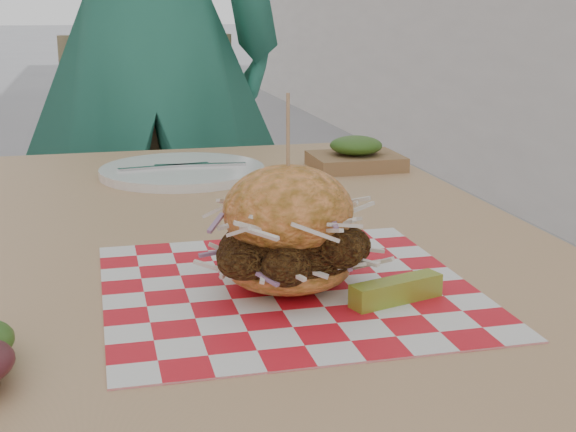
{
  "coord_description": "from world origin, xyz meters",
  "views": [
    {
      "loc": [
        -0.02,
        -0.97,
        1.02
      ],
      "look_at": [
        0.16,
        -0.24,
        0.82
      ],
      "focal_mm": 50.0,
      "sensor_mm": 36.0,
      "label": 1
    }
  ],
  "objects_px": {
    "sandwich": "(288,236)",
    "patio_table": "(216,292)",
    "patio_chair": "(155,202)",
    "diner": "(146,44)"
  },
  "relations": [
    {
      "from": "patio_table",
      "to": "sandwich",
      "type": "relative_size",
      "value": 6.26
    },
    {
      "from": "diner",
      "to": "patio_table",
      "type": "relative_size",
      "value": 1.55
    },
    {
      "from": "diner",
      "to": "patio_chair",
      "type": "distance_m",
      "value": 0.38
    },
    {
      "from": "patio_chair",
      "to": "patio_table",
      "type": "bearing_deg",
      "value": -91.12
    },
    {
      "from": "diner",
      "to": "sandwich",
      "type": "distance_m",
      "value": 1.23
    },
    {
      "from": "patio_chair",
      "to": "sandwich",
      "type": "xyz_separation_m",
      "value": [
        0.04,
        -1.21,
        0.25
      ]
    },
    {
      "from": "sandwich",
      "to": "patio_table",
      "type": "bearing_deg",
      "value": 100.55
    },
    {
      "from": "patio_chair",
      "to": "diner",
      "type": "bearing_deg",
      "value": 101.31
    },
    {
      "from": "patio_table",
      "to": "sandwich",
      "type": "distance_m",
      "value": 0.26
    },
    {
      "from": "patio_chair",
      "to": "sandwich",
      "type": "relative_size",
      "value": 4.95
    }
  ]
}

